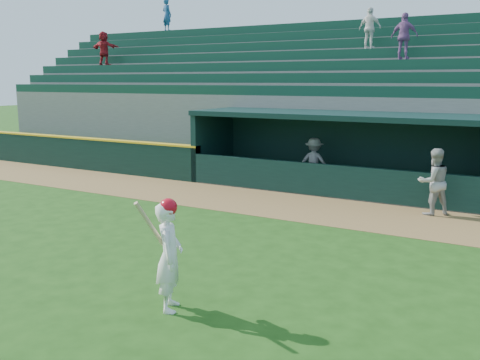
{
  "coord_description": "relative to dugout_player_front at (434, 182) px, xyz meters",
  "views": [
    {
      "loc": [
        5.76,
        -8.4,
        3.46
      ],
      "look_at": [
        0.0,
        1.6,
        1.3
      ],
      "focal_mm": 40.0,
      "sensor_mm": 36.0,
      "label": 1
    }
  ],
  "objects": [
    {
      "name": "dugout_player_inside",
      "position": [
        -4.14,
        2.02,
        -0.07
      ],
      "size": [
        1.12,
        0.75,
        1.61
      ],
      "primitive_type": "imported",
      "rotation": [
        0.0,
        0.0,
        3.29
      ],
      "color": "gray",
      "rests_on": "ground"
    },
    {
      "name": "batter_at_plate",
      "position": [
        -2.35,
        -8.11,
        0.0
      ],
      "size": [
        0.65,
        0.84,
        1.76
      ],
      "color": "white",
      "rests_on": "ground"
    },
    {
      "name": "wall_stripe_left",
      "position": [
        -15.59,
        0.69,
        0.36
      ],
      "size": [
        15.5,
        0.32,
        0.06
      ],
      "primitive_type": "cube",
      "color": "yellow",
      "rests_on": "field_wall_left"
    },
    {
      "name": "warning_track",
      "position": [
        -3.34,
        -0.96,
        -0.87
      ],
      "size": [
        40.0,
        3.0,
        0.01
      ],
      "primitive_type": "cube",
      "color": "brown",
      "rests_on": "ground"
    },
    {
      "name": "dugout_player_front",
      "position": [
        0.0,
        0.0,
        0.0
      ],
      "size": [
        1.07,
        1.04,
        1.74
      ],
      "primitive_type": "imported",
      "rotation": [
        0.0,
        0.0,
        3.8
      ],
      "color": "#979793",
      "rests_on": "ground"
    },
    {
      "name": "stands",
      "position": [
        -3.32,
        6.71,
        1.53
      ],
      "size": [
        34.5,
        6.25,
        7.58
      ],
      "color": "slate",
      "rests_on": "ground"
    },
    {
      "name": "dugout",
      "position": [
        -3.34,
        2.15,
        0.49
      ],
      "size": [
        9.4,
        2.8,
        2.46
      ],
      "color": "#61625D",
      "rests_on": "ground"
    },
    {
      "name": "ground",
      "position": [
        -3.34,
        -5.86,
        -0.87
      ],
      "size": [
        120.0,
        120.0,
        0.0
      ],
      "primitive_type": "plane",
      "color": "#1C4411",
      "rests_on": "ground"
    },
    {
      "name": "field_wall_left",
      "position": [
        -15.59,
        0.69,
        -0.27
      ],
      "size": [
        15.5,
        0.3,
        1.2
      ],
      "primitive_type": "cube",
      "color": "black",
      "rests_on": "ground"
    }
  ]
}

